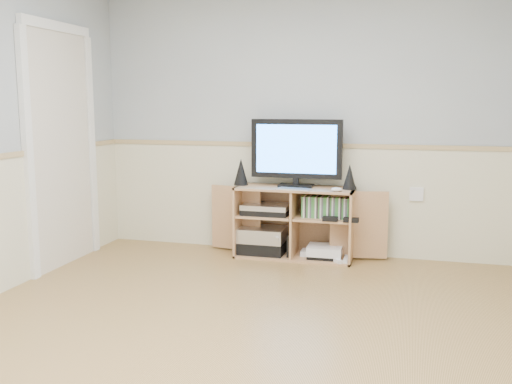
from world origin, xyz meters
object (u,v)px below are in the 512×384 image
keyboard (294,189)px  game_consoles (324,252)px  monitor (296,151)px  media_cabinet (296,221)px

keyboard → game_consoles: bearing=34.2°
monitor → keyboard: (0.02, -0.19, -0.32)m
keyboard → game_consoles: size_ratio=0.65×
media_cabinet → game_consoles: bearing=-12.8°
media_cabinet → monitor: monitor is taller
media_cabinet → keyboard: 0.38m
monitor → game_consoles: 0.95m
monitor → game_consoles: (0.28, -0.06, -0.91)m
media_cabinet → keyboard: size_ratio=5.66×
keyboard → game_consoles: (0.25, 0.13, -0.59)m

